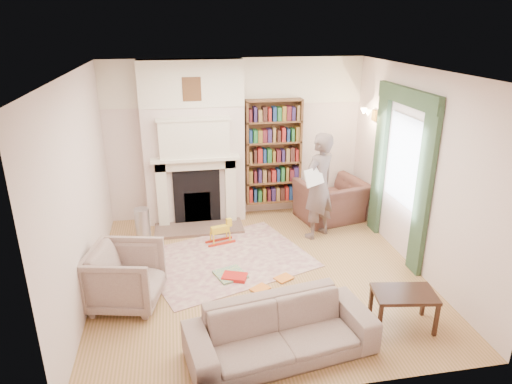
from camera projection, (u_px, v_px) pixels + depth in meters
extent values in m
plane|color=olive|center=(259.00, 274.00, 6.49)|extent=(4.50, 4.50, 0.00)
plane|color=white|center=(260.00, 71.00, 5.50)|extent=(4.50, 4.50, 0.00)
plane|color=silver|center=(236.00, 140.00, 8.07)|extent=(4.50, 0.00, 4.50)
plane|color=silver|center=(307.00, 266.00, 3.92)|extent=(4.50, 0.00, 4.50)
plane|color=silver|center=(80.00, 191.00, 5.62)|extent=(0.00, 4.50, 4.50)
plane|color=silver|center=(417.00, 171.00, 6.37)|extent=(0.00, 4.50, 4.50)
cube|color=silver|center=(194.00, 144.00, 7.78)|extent=(1.70, 0.35, 2.80)
cube|color=silver|center=(195.00, 159.00, 7.58)|extent=(1.47, 0.24, 0.05)
cube|color=black|center=(197.00, 197.00, 7.92)|extent=(0.80, 0.06, 0.96)
cube|color=silver|center=(194.00, 139.00, 7.48)|extent=(1.15, 0.18, 0.62)
cube|color=brown|center=(273.00, 152.00, 8.13)|extent=(1.00, 0.24, 1.85)
cube|color=silver|center=(403.00, 160.00, 6.71)|extent=(0.02, 0.90, 1.30)
cube|color=#314D35|center=(423.00, 193.00, 6.15)|extent=(0.07, 0.32, 2.40)
cube|color=#314D35|center=(379.00, 163.00, 7.44)|extent=(0.07, 0.32, 2.40)
cube|color=#314D35|center=(408.00, 96.00, 6.38)|extent=(0.09, 1.70, 0.24)
cube|color=beige|center=(227.00, 259.00, 6.87)|extent=(2.78, 2.45, 0.01)
imported|color=#4F322A|center=(331.00, 201.00, 8.14)|extent=(1.29, 1.19, 0.72)
imported|color=#BBAD9A|center=(126.00, 276.00, 5.68)|extent=(1.01, 0.99, 0.78)
imported|color=gray|center=(281.00, 331.00, 4.83)|extent=(2.10, 1.10, 0.58)
imported|color=#61504D|center=(319.00, 186.00, 7.33)|extent=(0.77, 0.70, 1.76)
cube|color=silver|center=(314.00, 177.00, 7.04)|extent=(0.39, 0.31, 0.26)
cylinder|color=#A7A9AF|center=(143.00, 225.00, 7.39)|extent=(0.30, 0.30, 0.55)
cube|color=#CDD049|center=(230.00, 274.00, 6.41)|extent=(0.50, 0.50, 0.03)
cube|color=red|center=(235.00, 277.00, 6.33)|extent=(0.39, 0.33, 0.06)
cube|color=red|center=(260.00, 289.00, 6.09)|extent=(0.30, 0.28, 0.02)
cube|color=red|center=(284.00, 278.00, 6.34)|extent=(0.30, 0.27, 0.02)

